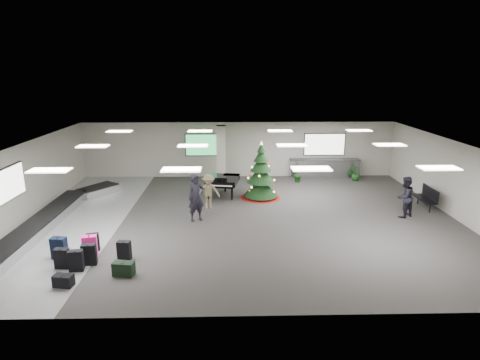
{
  "coord_description": "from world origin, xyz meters",
  "views": [
    {
      "loc": [
        -0.5,
        -15.95,
        6.08
      ],
      "look_at": [
        -0.08,
        1.0,
        1.42
      ],
      "focal_mm": 30.0,
      "sensor_mm": 36.0,
      "label": 1
    }
  ],
  "objects_px": {
    "traveler_a": "(196,198)",
    "pink_suitcase": "(90,246)",
    "bench": "(427,197)",
    "baggage_carousel": "(55,216)",
    "service_counter": "(324,168)",
    "christmas_tree": "(261,178)",
    "traveler_b": "(208,191)",
    "traveler_bench": "(405,197)",
    "potted_plant_right": "(356,173)",
    "grand_piano": "(222,181)",
    "potted_plant_left": "(298,174)"
  },
  "relations": [
    {
      "from": "pink_suitcase",
      "to": "traveler_b",
      "type": "relative_size",
      "value": 0.47
    },
    {
      "from": "pink_suitcase",
      "to": "christmas_tree",
      "type": "xyz_separation_m",
      "value": [
        6.23,
        6.32,
        0.6
      ]
    },
    {
      "from": "baggage_carousel",
      "to": "pink_suitcase",
      "type": "height_order",
      "value": "pink_suitcase"
    },
    {
      "from": "traveler_bench",
      "to": "potted_plant_left",
      "type": "distance_m",
      "value": 6.69
    },
    {
      "from": "traveler_a",
      "to": "pink_suitcase",
      "type": "bearing_deg",
      "value": -164.9
    },
    {
      "from": "potted_plant_left",
      "to": "traveler_b",
      "type": "bearing_deg",
      "value": -137.94
    },
    {
      "from": "traveler_a",
      "to": "traveler_bench",
      "type": "height_order",
      "value": "traveler_a"
    },
    {
      "from": "bench",
      "to": "baggage_carousel",
      "type": "bearing_deg",
      "value": -174.13
    },
    {
      "from": "potted_plant_left",
      "to": "potted_plant_right",
      "type": "bearing_deg",
      "value": 4.32
    },
    {
      "from": "traveler_b",
      "to": "potted_plant_right",
      "type": "xyz_separation_m",
      "value": [
        8.13,
        4.58,
        -0.35
      ]
    },
    {
      "from": "baggage_carousel",
      "to": "potted_plant_right",
      "type": "distance_m",
      "value": 15.67
    },
    {
      "from": "traveler_bench",
      "to": "potted_plant_left",
      "type": "xyz_separation_m",
      "value": [
        -3.59,
        5.63,
        -0.44
      ]
    },
    {
      "from": "traveler_b",
      "to": "potted_plant_right",
      "type": "distance_m",
      "value": 9.33
    },
    {
      "from": "baggage_carousel",
      "to": "grand_piano",
      "type": "xyz_separation_m",
      "value": [
        6.95,
        3.31,
        0.56
      ]
    },
    {
      "from": "baggage_carousel",
      "to": "potted_plant_right",
      "type": "bearing_deg",
      "value": 22.53
    },
    {
      "from": "service_counter",
      "to": "christmas_tree",
      "type": "relative_size",
      "value": 1.43
    },
    {
      "from": "service_counter",
      "to": "pink_suitcase",
      "type": "relative_size",
      "value": 5.38
    },
    {
      "from": "pink_suitcase",
      "to": "bench",
      "type": "xyz_separation_m",
      "value": [
        13.65,
        4.56,
        0.18
      ]
    },
    {
      "from": "bench",
      "to": "traveler_a",
      "type": "distance_m",
      "value": 10.41
    },
    {
      "from": "baggage_carousel",
      "to": "potted_plant_left",
      "type": "relative_size",
      "value": 10.76
    },
    {
      "from": "baggage_carousel",
      "to": "potted_plant_left",
      "type": "xyz_separation_m",
      "value": [
        11.14,
        5.75,
        0.24
      ]
    },
    {
      "from": "pink_suitcase",
      "to": "christmas_tree",
      "type": "height_order",
      "value": "christmas_tree"
    },
    {
      "from": "baggage_carousel",
      "to": "bench",
      "type": "xyz_separation_m",
      "value": [
        16.25,
        1.2,
        0.34
      ]
    },
    {
      "from": "christmas_tree",
      "to": "traveler_b",
      "type": "xyz_separation_m",
      "value": [
        -2.48,
        -1.54,
        -0.17
      ]
    },
    {
      "from": "baggage_carousel",
      "to": "service_counter",
      "type": "bearing_deg",
      "value": 27.67
    },
    {
      "from": "grand_piano",
      "to": "bench",
      "type": "xyz_separation_m",
      "value": [
        9.3,
        -2.1,
        -0.22
      ]
    },
    {
      "from": "baggage_carousel",
      "to": "potted_plant_left",
      "type": "height_order",
      "value": "potted_plant_left"
    },
    {
      "from": "christmas_tree",
      "to": "traveler_bench",
      "type": "relative_size",
      "value": 1.6
    },
    {
      "from": "traveler_bench",
      "to": "service_counter",
      "type": "bearing_deg",
      "value": -103.52
    },
    {
      "from": "pink_suitcase",
      "to": "potted_plant_left",
      "type": "distance_m",
      "value": 12.49
    },
    {
      "from": "bench",
      "to": "potted_plant_right",
      "type": "relative_size",
      "value": 1.75
    },
    {
      "from": "baggage_carousel",
      "to": "service_counter",
      "type": "relative_size",
      "value": 2.4
    },
    {
      "from": "christmas_tree",
      "to": "bench",
      "type": "bearing_deg",
      "value": -13.36
    },
    {
      "from": "christmas_tree",
      "to": "traveler_b",
      "type": "height_order",
      "value": "christmas_tree"
    },
    {
      "from": "service_counter",
      "to": "traveler_bench",
      "type": "relative_size",
      "value": 2.28
    },
    {
      "from": "traveler_bench",
      "to": "potted_plant_right",
      "type": "height_order",
      "value": "traveler_bench"
    },
    {
      "from": "pink_suitcase",
      "to": "potted_plant_right",
      "type": "bearing_deg",
      "value": 25.35
    },
    {
      "from": "baggage_carousel",
      "to": "service_counter",
      "type": "height_order",
      "value": "service_counter"
    },
    {
      "from": "potted_plant_left",
      "to": "baggage_carousel",
      "type": "bearing_deg",
      "value": -152.69
    },
    {
      "from": "traveler_a",
      "to": "potted_plant_right",
      "type": "height_order",
      "value": "traveler_a"
    },
    {
      "from": "grand_piano",
      "to": "traveler_bench",
      "type": "bearing_deg",
      "value": -12.64
    },
    {
      "from": "baggage_carousel",
      "to": "traveler_b",
      "type": "height_order",
      "value": "traveler_b"
    },
    {
      "from": "traveler_b",
      "to": "potted_plant_left",
      "type": "relative_size",
      "value": 1.77
    },
    {
      "from": "bench",
      "to": "traveler_bench",
      "type": "bearing_deg",
      "value": -142.81
    },
    {
      "from": "christmas_tree",
      "to": "traveler_bench",
      "type": "distance_m",
      "value": 6.55
    },
    {
      "from": "service_counter",
      "to": "pink_suitcase",
      "type": "distance_m",
      "value": 14.38
    },
    {
      "from": "bench",
      "to": "traveler_a",
      "type": "height_order",
      "value": "traveler_a"
    },
    {
      "from": "baggage_carousel",
      "to": "potted_plant_right",
      "type": "height_order",
      "value": "potted_plant_right"
    },
    {
      "from": "christmas_tree",
      "to": "traveler_a",
      "type": "relative_size",
      "value": 1.42
    },
    {
      "from": "christmas_tree",
      "to": "traveler_b",
      "type": "relative_size",
      "value": 1.78
    }
  ]
}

